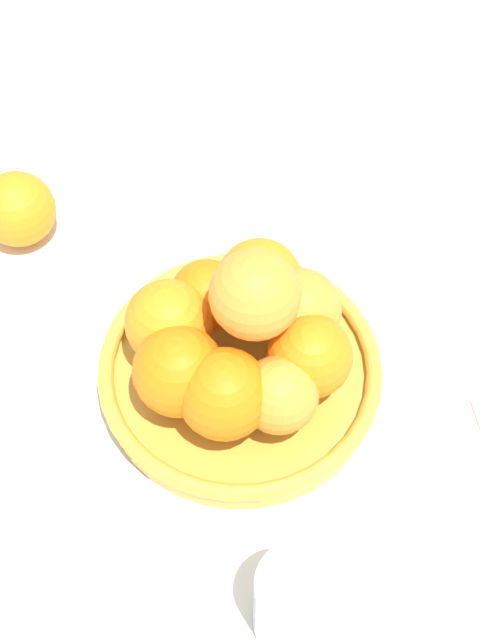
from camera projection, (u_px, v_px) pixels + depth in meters
name	position (u px, v px, depth m)	size (l,w,h in m)	color
ground_plane	(240.00, 382.00, 0.87)	(4.00, 4.00, 0.00)	silver
fruit_bowl	(240.00, 372.00, 0.86)	(0.27, 0.27, 0.04)	gold
orange_pile	(240.00, 334.00, 0.80)	(0.20, 0.21, 0.14)	orange
stray_orange	(18.00, 209.00, 0.94)	(0.08, 0.08, 0.08)	orange
drinking_glass	(298.00, 604.00, 0.70)	(0.07, 0.07, 0.10)	silver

